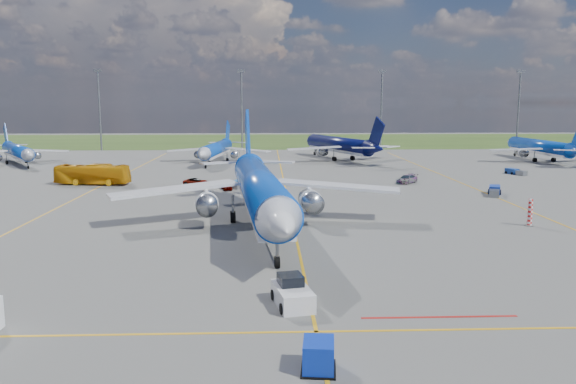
{
  "coord_description": "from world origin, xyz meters",
  "views": [
    {
      "loc": [
        -2.86,
        -51.45,
        13.43
      ],
      "look_at": [
        -0.65,
        7.68,
        4.0
      ],
      "focal_mm": 35.0,
      "sensor_mm": 36.0,
      "label": 1
    }
  ],
  "objects_px": {
    "pushback_tug": "(292,293)",
    "uld_container": "(319,355)",
    "baggage_tug_w": "(494,191)",
    "service_car_b": "(196,182)",
    "bg_jet_nnw": "(217,163)",
    "service_car_c": "(407,179)",
    "bg_jet_ne": "(539,161)",
    "baggage_tug_e": "(515,172)",
    "baggage_tug_c": "(237,184)",
    "bg_jet_nw": "(18,164)",
    "bg_jet_n": "(338,160)",
    "apron_bus": "(92,174)",
    "warning_post": "(530,213)",
    "main_airliner": "(261,227)",
    "service_car_a": "(227,186)"
  },
  "relations": [
    {
      "from": "bg_jet_n",
      "to": "service_car_b",
      "type": "relative_size",
      "value": 9.27
    },
    {
      "from": "bg_jet_n",
      "to": "baggage_tug_c",
      "type": "distance_m",
      "value": 48.7
    },
    {
      "from": "main_airliner",
      "to": "bg_jet_nw",
      "type": "bearing_deg",
      "value": 123.97
    },
    {
      "from": "bg_jet_ne",
      "to": "apron_bus",
      "type": "relative_size",
      "value": 2.94
    },
    {
      "from": "bg_jet_nnw",
      "to": "service_car_a",
      "type": "xyz_separation_m",
      "value": [
        5.1,
        -40.02,
        0.58
      ]
    },
    {
      "from": "baggage_tug_w",
      "to": "service_car_b",
      "type": "bearing_deg",
      "value": -171.05
    },
    {
      "from": "bg_jet_n",
      "to": "bg_jet_ne",
      "type": "height_order",
      "value": "bg_jet_n"
    },
    {
      "from": "bg_jet_ne",
      "to": "baggage_tug_e",
      "type": "distance_m",
      "value": 29.71
    },
    {
      "from": "pushback_tug",
      "to": "baggage_tug_c",
      "type": "distance_m",
      "value": 53.73
    },
    {
      "from": "baggage_tug_e",
      "to": "service_car_a",
      "type": "bearing_deg",
      "value": 178.56
    },
    {
      "from": "bg_jet_ne",
      "to": "baggage_tug_c",
      "type": "bearing_deg",
      "value": 27.74
    },
    {
      "from": "pushback_tug",
      "to": "service_car_c",
      "type": "bearing_deg",
      "value": 57.49
    },
    {
      "from": "main_airliner",
      "to": "baggage_tug_w",
      "type": "distance_m",
      "value": 39.93
    },
    {
      "from": "bg_jet_nw",
      "to": "apron_bus",
      "type": "height_order",
      "value": "bg_jet_nw"
    },
    {
      "from": "main_airliner",
      "to": "baggage_tug_c",
      "type": "xyz_separation_m",
      "value": [
        -4.05,
        29.45,
        0.48
      ]
    },
    {
      "from": "main_airliner",
      "to": "pushback_tug",
      "type": "height_order",
      "value": "main_airliner"
    },
    {
      "from": "pushback_tug",
      "to": "uld_container",
      "type": "height_order",
      "value": "pushback_tug"
    },
    {
      "from": "baggage_tug_w",
      "to": "baggage_tug_c",
      "type": "bearing_deg",
      "value": -170.18
    },
    {
      "from": "service_car_a",
      "to": "baggage_tug_c",
      "type": "xyz_separation_m",
      "value": [
        1.55,
        2.48,
        -0.11
      ]
    },
    {
      "from": "pushback_tug",
      "to": "bg_jet_nnw",
      "type": "bearing_deg",
      "value": 86.8
    },
    {
      "from": "baggage_tug_w",
      "to": "baggage_tug_c",
      "type": "height_order",
      "value": "baggage_tug_w"
    },
    {
      "from": "bg_jet_nnw",
      "to": "service_car_c",
      "type": "xyz_separation_m",
      "value": [
        35.03,
        -34.05,
        0.72
      ]
    },
    {
      "from": "bg_jet_nw",
      "to": "bg_jet_n",
      "type": "xyz_separation_m",
      "value": [
        71.75,
        7.96,
        0.0
      ]
    },
    {
      "from": "warning_post",
      "to": "baggage_tug_e",
      "type": "xyz_separation_m",
      "value": [
        18.09,
        44.23,
        -1.01
      ]
    },
    {
      "from": "service_car_b",
      "to": "baggage_tug_w",
      "type": "bearing_deg",
      "value": -96.38
    },
    {
      "from": "uld_container",
      "to": "baggage_tug_c",
      "type": "xyz_separation_m",
      "value": [
        -7.36,
        62.72,
        -0.3
      ]
    },
    {
      "from": "pushback_tug",
      "to": "apron_bus",
      "type": "relative_size",
      "value": 0.48
    },
    {
      "from": "baggage_tug_w",
      "to": "warning_post",
      "type": "bearing_deg",
      "value": -79.49
    },
    {
      "from": "service_car_c",
      "to": "baggage_tug_c",
      "type": "relative_size",
      "value": 1.06
    },
    {
      "from": "bg_jet_n",
      "to": "bg_jet_nnw",
      "type": "bearing_deg",
      "value": -8.78
    },
    {
      "from": "bg_jet_n",
      "to": "uld_container",
      "type": "xyz_separation_m",
      "value": [
        -14.43,
        -106.27,
        0.78
      ]
    },
    {
      "from": "bg_jet_nw",
      "to": "warning_post",
      "type": "bearing_deg",
      "value": -71.24
    },
    {
      "from": "main_airliner",
      "to": "baggage_tug_w",
      "type": "relative_size",
      "value": 8.32
    },
    {
      "from": "service_car_c",
      "to": "baggage_tug_w",
      "type": "bearing_deg",
      "value": -10.18
    },
    {
      "from": "bg_jet_nnw",
      "to": "baggage_tug_c",
      "type": "xyz_separation_m",
      "value": [
        6.65,
        -37.55,
        0.48
      ]
    },
    {
      "from": "apron_bus",
      "to": "warning_post",
      "type": "bearing_deg",
      "value": -112.76
    },
    {
      "from": "bg_jet_n",
      "to": "main_airliner",
      "type": "height_order",
      "value": "main_airliner"
    },
    {
      "from": "service_car_a",
      "to": "main_airliner",
      "type": "bearing_deg",
      "value": -91.86
    },
    {
      "from": "warning_post",
      "to": "bg_jet_nw",
      "type": "height_order",
      "value": "bg_jet_nw"
    },
    {
      "from": "apron_bus",
      "to": "service_car_b",
      "type": "relative_size",
      "value": 2.9
    },
    {
      "from": "uld_container",
      "to": "baggage_tug_w",
      "type": "distance_m",
      "value": 62.04
    },
    {
      "from": "pushback_tug",
      "to": "service_car_b",
      "type": "relative_size",
      "value": 1.39
    },
    {
      "from": "bg_jet_ne",
      "to": "apron_bus",
      "type": "xyz_separation_m",
      "value": [
        -92.46,
        -35.08,
        1.71
      ]
    },
    {
      "from": "pushback_tug",
      "to": "uld_container",
      "type": "relative_size",
      "value": 3.02
    },
    {
      "from": "bg_jet_nw",
      "to": "pushback_tug",
      "type": "bearing_deg",
      "value": -90.79
    },
    {
      "from": "service_car_a",
      "to": "service_car_b",
      "type": "distance_m",
      "value": 7.16
    },
    {
      "from": "service_car_a",
      "to": "service_car_b",
      "type": "height_order",
      "value": "service_car_b"
    },
    {
      "from": "uld_container",
      "to": "baggage_tug_c",
      "type": "relative_size",
      "value": 0.42
    },
    {
      "from": "bg_jet_n",
      "to": "baggage_tug_w",
      "type": "xyz_separation_m",
      "value": [
        16.52,
        -52.5,
        0.57
      ]
    },
    {
      "from": "apron_bus",
      "to": "baggage_tug_e",
      "type": "distance_m",
      "value": 76.62
    }
  ]
}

